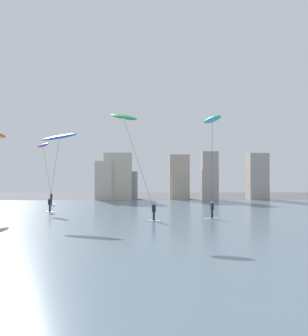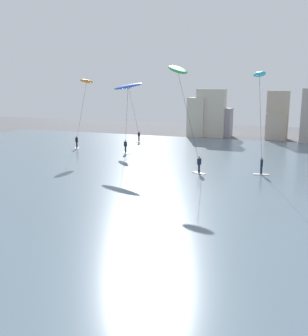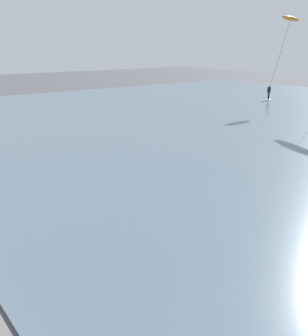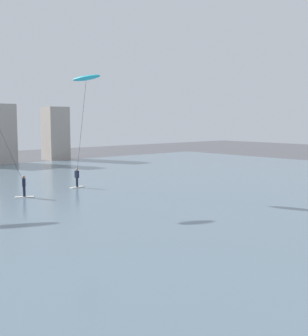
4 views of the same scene
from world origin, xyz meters
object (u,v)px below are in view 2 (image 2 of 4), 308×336
kitesurfer_blue (128,91)px  kitesurfer_purple (130,94)px  kitesurfer_cyan (260,87)px  kitesurfer_green (179,77)px  kitesurfer_orange (85,90)px

kitesurfer_blue → kitesurfer_purple: bearing=113.4°
kitesurfer_purple → kitesurfer_blue: 10.63m
kitesurfer_purple → kitesurfer_cyan: 24.68m
kitesurfer_green → kitesurfer_blue: bearing=153.1°
kitesurfer_orange → kitesurfer_purple: bearing=56.7°
kitesurfer_purple → kitesurfer_orange: 6.86m
kitesurfer_cyan → kitesurfer_green: bearing=165.1°
kitesurfer_cyan → kitesurfer_orange: size_ratio=1.03×
kitesurfer_orange → kitesurfer_green: 17.04m
kitesurfer_purple → kitesurfer_orange: bearing=-123.3°
kitesurfer_purple → kitesurfer_blue: size_ratio=0.96×
kitesurfer_cyan → kitesurfer_green: 8.12m
kitesurfer_purple → kitesurfer_cyan: kitesurfer_cyan is taller
kitesurfer_cyan → kitesurfer_green: kitesurfer_green is taller
kitesurfer_green → kitesurfer_orange: bearing=153.1°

